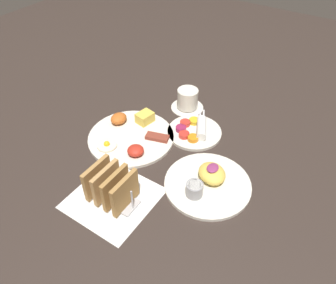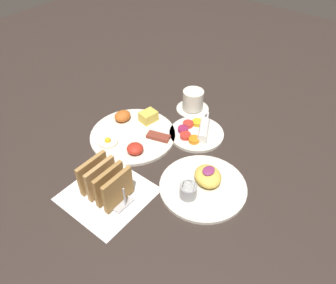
{
  "view_description": "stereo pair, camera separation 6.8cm",
  "coord_description": "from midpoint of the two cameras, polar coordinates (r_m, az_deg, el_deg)",
  "views": [
    {
      "loc": [
        -0.57,
        -0.36,
        0.72
      ],
      "look_at": [
        0.08,
        0.06,
        0.03
      ],
      "focal_mm": 35.0,
      "sensor_mm": 36.0,
      "label": 1
    },
    {
      "loc": [
        -0.53,
        -0.42,
        0.72
      ],
      "look_at": [
        0.08,
        0.06,
        0.03
      ],
      "focal_mm": 35.0,
      "sensor_mm": 36.0,
      "label": 2
    }
  ],
  "objects": [
    {
      "name": "plate_foreground",
      "position": [
        0.94,
        4.81,
        -6.98
      ],
      "size": [
        0.25,
        0.25,
        0.06
      ],
      "color": "silver",
      "rests_on": "ground_plane"
    },
    {
      "name": "napkin_flat",
      "position": [
        0.93,
        -11.63,
        -9.63
      ],
      "size": [
        0.22,
        0.22,
        0.0
      ],
      "color": "white",
      "rests_on": "ground_plane"
    },
    {
      "name": "plate_breakfast",
      "position": [
        1.1,
        -8.2,
        1.16
      ],
      "size": [
        0.29,
        0.29,
        0.05
      ],
      "color": "silver",
      "rests_on": "ground_plane"
    },
    {
      "name": "toast_rack",
      "position": [
        0.9,
        -12.06,
        -7.62
      ],
      "size": [
        0.1,
        0.15,
        0.1
      ],
      "color": "#B7B7BC",
      "rests_on": "ground_plane"
    },
    {
      "name": "ground_plane",
      "position": [
        0.99,
        -1.6,
        -5.14
      ],
      "size": [
        3.0,
        3.0,
        0.0
      ],
      "primitive_type": "plane",
      "color": "#332823"
    },
    {
      "name": "plate_condiments",
      "position": [
        1.11,
        2.89,
        1.93
      ],
      "size": [
        0.2,
        0.18,
        0.04
      ],
      "color": "silver",
      "rests_on": "ground_plane"
    },
    {
      "name": "coffee_cup",
      "position": [
        1.21,
        1.79,
        7.28
      ],
      "size": [
        0.12,
        0.12,
        0.08
      ],
      "color": "silver",
      "rests_on": "ground_plane"
    }
  ]
}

